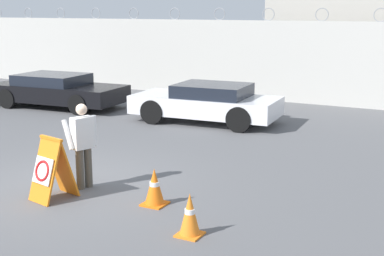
{
  "coord_description": "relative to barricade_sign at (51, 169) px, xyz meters",
  "views": [
    {
      "loc": [
        6.79,
        -7.71,
        3.37
      ],
      "look_at": [
        1.69,
        1.98,
        0.9
      ],
      "focal_mm": 50.0,
      "sensor_mm": 36.0,
      "label": 1
    }
  ],
  "objects": [
    {
      "name": "security_guard",
      "position": [
        0.13,
        0.75,
        0.33
      ],
      "size": [
        0.52,
        0.59,
        1.64
      ],
      "rotation": [
        0.0,
        0.0,
        -1.91
      ],
      "color": "#514C42",
      "rests_on": "ground_plane"
    },
    {
      "name": "traffic_cone_mid",
      "position": [
        2.95,
        -0.26,
        -0.23
      ],
      "size": [
        0.37,
        0.37,
        0.67
      ],
      "color": "orange",
      "rests_on": "ground_plane"
    },
    {
      "name": "ground_plane",
      "position": [
        -0.3,
        0.79,
        -0.57
      ],
      "size": [
        90.0,
        90.0,
        0.0
      ],
      "primitive_type": "plane",
      "color": "#5B5B5E"
    },
    {
      "name": "perimeter_wall",
      "position": [
        -0.3,
        11.94,
        0.9
      ],
      "size": [
        36.0,
        0.3,
        3.38
      ],
      "color": "beige",
      "rests_on": "ground_plane"
    },
    {
      "name": "barricade_sign",
      "position": [
        0.0,
        0.0,
        0.0
      ],
      "size": [
        0.69,
        0.83,
        1.14
      ],
      "rotation": [
        0.0,
        0.0,
        -0.2
      ],
      "color": "orange",
      "rests_on": "ground_plane"
    },
    {
      "name": "parked_car_rear_sedan",
      "position": [
        -0.46,
        7.25,
        0.04
      ],
      "size": [
        4.48,
        2.18,
        1.17
      ],
      "rotation": [
        0.0,
        0.0,
        3.21
      ],
      "color": "black",
      "rests_on": "ground_plane"
    },
    {
      "name": "traffic_cone_near",
      "position": [
        1.79,
        0.6,
        -0.24
      ],
      "size": [
        0.4,
        0.4,
        0.66
      ],
      "color": "orange",
      "rests_on": "ground_plane"
    },
    {
      "name": "building_block",
      "position": [
        2.04,
        16.72,
        1.45
      ],
      "size": [
        6.26,
        6.01,
        4.03
      ],
      "color": "#B2ADA3",
      "rests_on": "ground_plane"
    },
    {
      "name": "parked_car_front_coupe",
      "position": [
        -6.2,
        7.13,
        0.03
      ],
      "size": [
        4.81,
        2.27,
        1.14
      ],
      "rotation": [
        0.0,
        0.0,
        0.07
      ],
      "color": "black",
      "rests_on": "ground_plane"
    }
  ]
}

